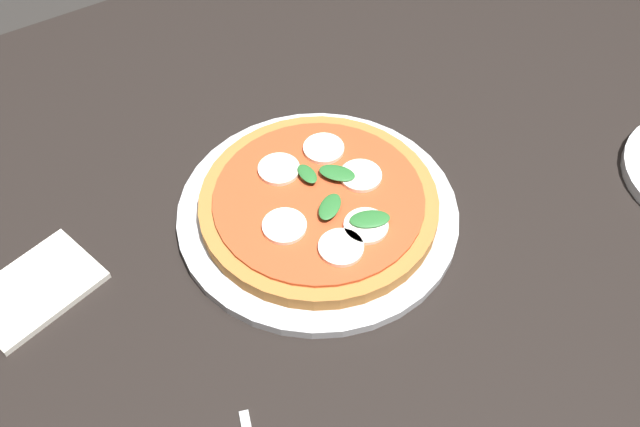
# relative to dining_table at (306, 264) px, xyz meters

# --- Properties ---
(dining_table) EXTENTS (1.57, 1.06, 0.74)m
(dining_table) POSITION_rel_dining_table_xyz_m (0.00, 0.00, 0.00)
(dining_table) COLOR black
(dining_table) RESTS_ON ground_plane
(serving_tray) EXTENTS (0.32, 0.32, 0.01)m
(serving_tray) POSITION_rel_dining_table_xyz_m (0.02, -0.00, 0.09)
(serving_tray) COLOR silver
(serving_tray) RESTS_ON dining_table
(pizza) EXTENTS (0.27, 0.27, 0.03)m
(pizza) POSITION_rel_dining_table_xyz_m (0.02, -0.00, 0.11)
(pizza) COLOR #B27033
(pizza) RESTS_ON serving_tray
(napkin) EXTENTS (0.15, 0.12, 0.01)m
(napkin) POSITION_rel_dining_table_xyz_m (-0.29, 0.07, 0.09)
(napkin) COLOR white
(napkin) RESTS_ON dining_table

